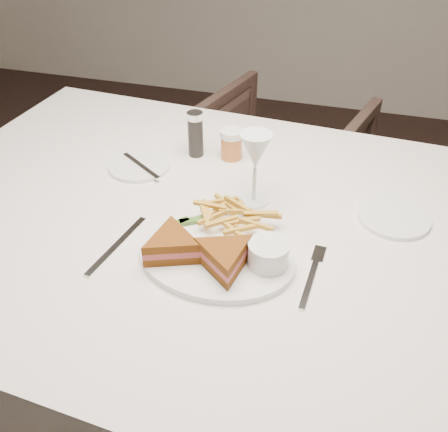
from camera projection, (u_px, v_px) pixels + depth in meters
name	position (u px, v px, depth m)	size (l,w,h in m)	color
table	(229.00, 332.00, 1.33)	(1.57, 1.05, 0.75)	silver
chair_far	(278.00, 162.00, 2.14)	(0.63, 0.59, 0.65)	#48332C
table_setting	(227.00, 217.00, 1.06)	(0.80, 0.62, 0.18)	white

